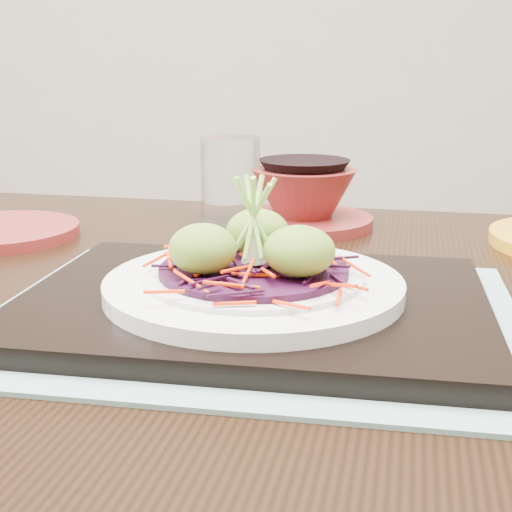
# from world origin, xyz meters

# --- Properties ---
(dining_table) EXTENTS (1.25, 0.92, 0.73)m
(dining_table) POSITION_xyz_m (0.02, -0.10, 0.63)
(dining_table) COLOR black
(dining_table) RESTS_ON ground
(placemat) EXTENTS (0.44, 0.36, 0.00)m
(placemat) POSITION_xyz_m (0.02, -0.15, 0.73)
(placemat) COLOR gray
(placemat) RESTS_ON dining_table
(serving_tray) EXTENTS (0.38, 0.30, 0.02)m
(serving_tray) POSITION_xyz_m (0.02, -0.15, 0.74)
(serving_tray) COLOR black
(serving_tray) RESTS_ON placemat
(white_plate) EXTENTS (0.23, 0.23, 0.02)m
(white_plate) POSITION_xyz_m (0.02, -0.15, 0.75)
(white_plate) COLOR silver
(white_plate) RESTS_ON serving_tray
(cabbage_bed) EXTENTS (0.15, 0.15, 0.01)m
(cabbage_bed) POSITION_xyz_m (0.02, -0.15, 0.77)
(cabbage_bed) COLOR black
(cabbage_bed) RESTS_ON white_plate
(carrot_julienne) EXTENTS (0.18, 0.18, 0.01)m
(carrot_julienne) POSITION_xyz_m (0.02, -0.15, 0.77)
(carrot_julienne) COLOR red
(carrot_julienne) RESTS_ON cabbage_bed
(guacamole_scoops) EXTENTS (0.13, 0.11, 0.04)m
(guacamole_scoops) POSITION_xyz_m (0.02, -0.15, 0.79)
(guacamole_scoops) COLOR olive
(guacamole_scoops) RESTS_ON cabbage_bed
(scallion_garnish) EXTENTS (0.05, 0.05, 0.08)m
(scallion_garnish) POSITION_xyz_m (0.02, -0.15, 0.80)
(scallion_garnish) COLOR #94D254
(scallion_garnish) RESTS_ON cabbage_bed
(terracotta_side_plate) EXTENTS (0.19, 0.19, 0.01)m
(terracotta_side_plate) POSITION_xyz_m (-0.29, 0.08, 0.73)
(terracotta_side_plate) COLOR maroon
(terracotta_side_plate) RESTS_ON dining_table
(water_glass) EXTENTS (0.09, 0.09, 0.10)m
(water_glass) POSITION_xyz_m (-0.04, 0.18, 0.78)
(water_glass) COLOR white
(water_glass) RESTS_ON dining_table
(terracotta_bowl_set) EXTENTS (0.19, 0.19, 0.07)m
(terracotta_bowl_set) POSITION_xyz_m (0.05, 0.17, 0.76)
(terracotta_bowl_set) COLOR maroon
(terracotta_bowl_set) RESTS_ON dining_table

